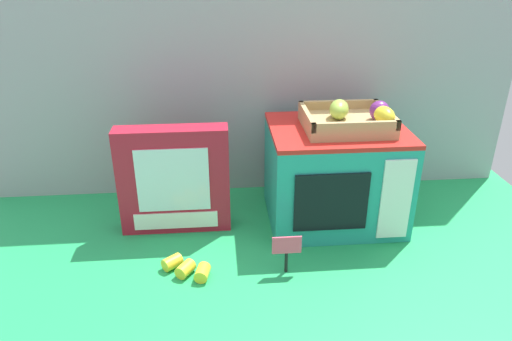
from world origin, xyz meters
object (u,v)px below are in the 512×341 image
food_groups_crate (351,119)px  cookie_set_box (174,180)px  toy_microwave (335,174)px  loose_toy_banana (187,268)px  price_sign (287,249)px

food_groups_crate → cookie_set_box: bearing=-179.4°
toy_microwave → cookie_set_box: 0.44m
toy_microwave → cookie_set_box: (-0.44, -0.02, 0.01)m
toy_microwave → loose_toy_banana: (-0.41, -0.23, -0.12)m
food_groups_crate → loose_toy_banana: bearing=-153.5°
price_sign → loose_toy_banana: size_ratio=0.82×
cookie_set_box → food_groups_crate: bearing=0.6°
toy_microwave → price_sign: bearing=-124.8°
toy_microwave → price_sign: toy_microwave is taller
toy_microwave → cookie_set_box: cookie_set_box is taller
food_groups_crate → cookie_set_box: (-0.47, -0.01, -0.15)m
toy_microwave → food_groups_crate: food_groups_crate is taller
toy_microwave → price_sign: (-0.17, -0.24, -0.07)m
cookie_set_box → loose_toy_banana: bearing=-80.8°
toy_microwave → food_groups_crate: 0.17m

